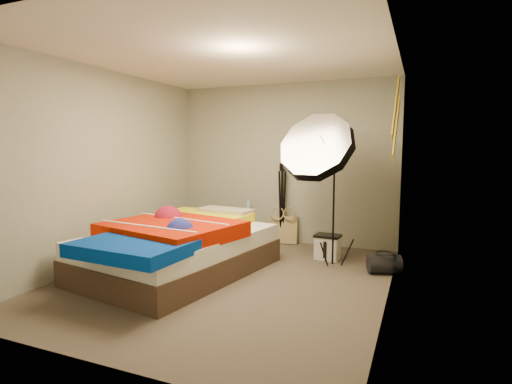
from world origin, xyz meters
The scene contains 15 objects.
floor centered at (0.00, 0.00, 0.00)m, with size 4.00×4.00×0.00m, color brown.
ceiling centered at (0.00, 0.00, 2.50)m, with size 4.00×4.00×0.00m, color silver.
wall_back centered at (0.00, 2.00, 1.25)m, with size 3.50×3.50×0.00m, color #9BA190.
wall_front centered at (0.00, -2.00, 1.25)m, with size 3.50×3.50×0.00m, color #9BA190.
wall_left centered at (-1.75, 0.00, 1.25)m, with size 4.00×4.00×0.00m, color #9BA190.
wall_right centered at (1.75, 0.00, 1.25)m, with size 4.00×4.00×0.00m, color #9BA190.
tote_bag centered at (0.04, 1.90, 0.21)m, with size 0.43×0.13×0.43m, color tan.
wrapping_roll centered at (-0.57, 1.81, 0.33)m, with size 0.08×0.08×0.66m, color #6085C5.
camera_case centered at (0.88, 1.23, 0.16)m, with size 0.31×0.22×0.31m, color silver.
duffel_bag centered at (1.65, 0.88, 0.12)m, with size 0.23×0.23×0.38m, color black.
wall_stripe_upper centered at (1.73, 0.60, 1.95)m, with size 0.02×1.10×0.10m, color gold.
wall_stripe_lower centered at (1.73, 0.85, 1.75)m, with size 0.02×1.10×0.10m, color gold.
bed centered at (-0.65, -0.02, 0.33)m, with size 1.91×2.57×0.66m.
photo_umbrella centered at (0.80, 0.96, 1.48)m, with size 1.28×1.00×2.06m.
camera_tripod centered at (0.02, 1.87, 0.72)m, with size 0.08×0.08×1.26m.
Camera 1 is at (2.02, -4.01, 1.50)m, focal length 28.00 mm.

